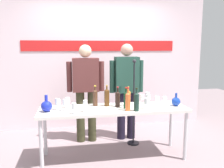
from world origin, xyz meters
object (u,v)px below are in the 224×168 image
wine_bottle_2 (107,97)px  wine_glass_right_0 (147,101)px  wine_bottle_3 (118,98)px  wine_bottle_0 (136,101)px  presenter_right (126,86)px  wine_bottle_5 (126,99)px  wine_glass_left_2 (85,103)px  wine_glass_left_4 (57,102)px  wine_bottle_6 (128,98)px  wine_glass_right_5 (142,97)px  decanter_blue_left (46,106)px  wine_glass_right_2 (165,99)px  presenter_left (86,87)px  wine_glass_left_3 (74,106)px  wine_glass_left_1 (65,103)px  wine_glass_right_3 (148,95)px  wine_glass_left_0 (59,102)px  display_table (114,112)px  wine_bottle_4 (128,101)px  wine_glass_left_5 (68,100)px  wine_bottle_1 (95,97)px  microphone_stand (134,117)px  wine_glass_right_1 (157,99)px

wine_bottle_2 → wine_glass_right_0: bearing=-27.5°
wine_bottle_3 → wine_bottle_2: bearing=155.2°
wine_bottle_0 → presenter_right: bearing=85.1°
wine_bottle_5 → wine_glass_left_2: 0.58m
presenter_right → wine_glass_left_4: (-1.13, -0.68, -0.08)m
wine_bottle_6 → wine_glass_right_5: 0.25m
wine_bottle_0 → wine_bottle_2: bearing=135.7°
decanter_blue_left → wine_glass_right_2: decanter_blue_left is taller
presenter_left → wine_bottle_6: presenter_left is taller
wine_bottle_0 → wine_glass_right_2: size_ratio=2.54×
wine_bottle_6 → wine_glass_left_3: size_ratio=2.01×
wine_glass_left_1 → wine_glass_right_3: bearing=13.3°
wine_bottle_6 → wine_glass_left_1: bearing=-172.1°
wine_glass_left_2 → wine_bottle_6: bearing=18.1°
wine_glass_left_0 → wine_glass_right_0: 1.24m
wine_glass_right_2 → wine_bottle_3: bearing=179.3°
decanter_blue_left → wine_bottle_3: (0.99, 0.10, 0.04)m
display_table → decanter_blue_left: 0.94m
presenter_right → wine_bottle_0: presenter_right is taller
wine_glass_left_4 → presenter_left: bearing=57.4°
wine_bottle_0 → wine_glass_right_5: (0.19, 0.37, -0.03)m
wine_bottle_4 → decanter_blue_left: bearing=172.8°
presenter_right → wine_glass_left_5: presenter_right is taller
wine_bottle_6 → wine_glass_left_2: (-0.64, -0.21, -0.01)m
wine_bottle_5 → wine_glass_right_5: wine_bottle_5 is taller
decanter_blue_left → wine_glass_left_3: decanter_blue_left is taller
wine_bottle_1 → wine_bottle_2: 0.17m
wine_bottle_5 → microphone_stand: size_ratio=0.22×
display_table → wine_glass_left_3: (-0.56, -0.21, 0.17)m
presenter_left → wine_bottle_4: (0.51, -0.88, -0.06)m
wine_bottle_3 → wine_glass_right_2: (0.72, -0.01, -0.03)m
presenter_right → wine_bottle_6: 0.64m
wine_glass_left_5 → wine_glass_right_5: bearing=3.1°
wine_glass_left_3 → wine_glass_right_0: bearing=3.9°
wine_glass_left_1 → wine_glass_right_0: size_ratio=1.04×
wine_bottle_0 → wine_glass_right_2: wine_bottle_0 is taller
wine_bottle_0 → wine_glass_left_1: wine_bottle_0 is taller
display_table → wine_glass_right_1: bearing=4.5°
wine_glass_left_3 → microphone_stand: 1.23m
wine_bottle_4 → wine_bottle_5: (0.00, 0.12, -0.01)m
wine_bottle_2 → wine_glass_left_0: 0.69m
wine_bottle_0 → wine_glass_left_4: wine_bottle_0 is taller
decanter_blue_left → presenter_left: bearing=52.2°
wine_glass_right_3 → wine_bottle_4: bearing=-134.6°
wine_bottle_3 → wine_bottle_1: bearing=160.8°
wine_bottle_4 → wine_glass_right_5: size_ratio=2.19×
wine_glass_right_0 → wine_glass_right_1: (0.23, 0.19, -0.02)m
wine_glass_left_5 → wine_glass_left_3: bearing=-74.3°
wine_glass_left_2 → wine_glass_left_5: bearing=135.2°
wine_bottle_4 → wine_glass_left_0: bearing=162.5°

